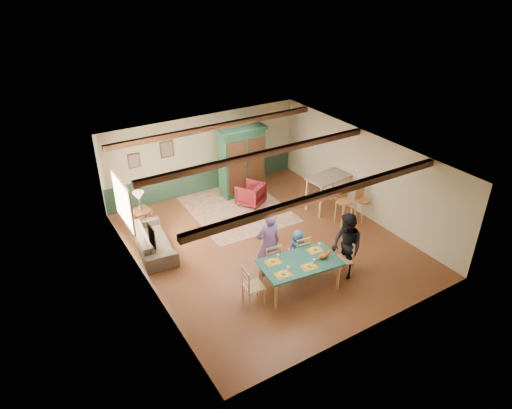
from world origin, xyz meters
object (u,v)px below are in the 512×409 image
end_table (142,220)px  counter_table (327,192)px  armchair (251,194)px  sofa (153,240)px  dining_table (299,275)px  dining_chair_far_left (270,259)px  armoire (242,161)px  dining_chair_far_right (299,251)px  table_lamp (139,201)px  bar_stool_left (344,206)px  dining_chair_end_left (254,285)px  cat (323,255)px  bar_stool_right (363,205)px  dining_chair_end_right (342,259)px  person_child (297,249)px  person_woman (347,246)px  person_man (268,244)px

end_table → counter_table: counter_table is taller
armchair → sofa: armchair is taller
dining_table → dining_chair_far_left: dining_chair_far_left is taller
dining_table → armchair: size_ratio=2.40×
armoire → armchair: size_ratio=2.93×
dining_chair_far_right → table_lamp: (-2.88, 3.98, 0.44)m
counter_table → bar_stool_left: bar_stool_left is taller
table_lamp → counter_table: 5.85m
dining_chair_end_left → cat: (1.79, -0.31, 0.39)m
bar_stool_right → armchair: bearing=127.5°
dining_chair_far_left → dining_chair_end_left: size_ratio=1.00×
armoire → bar_stool_left: armoire is taller
dining_chair_end_right → armchair: (0.00, 4.52, -0.14)m
armoire → armchair: 1.18m
dining_chair_end_left → armoire: armoire is taller
cat → counter_table: counter_table is taller
armchair → dining_table: bearing=44.6°
dining_chair_end_right → armchair: bearing=-173.6°
person_child → bar_stool_left: 2.63m
person_woman → person_man: bearing=-115.9°
dining_chair_far_left → table_lamp: (-2.03, 3.89, 0.44)m
dining_chair_far_left → bar_stool_right: (3.97, 0.87, 0.04)m
dining_table → counter_table: (3.16, 2.85, 0.17)m
dining_chair_end_right → cat: size_ratio=2.64×
end_table → bar_stool_left: size_ratio=0.52×
dining_table → dining_chair_end_right: (1.22, -0.14, 0.11)m
dining_chair_end_left → bar_stool_left: 4.50m
dining_chair_far_right → person_woman: size_ratio=0.58×
person_child → cat: bearing=99.5°
dining_chair_end_left → end_table: 4.71m
dining_chair_far_left → dining_chair_end_left: same height
dining_chair_end_left → armchair: bearing=-23.5°
sofa → counter_table: counter_table is taller
counter_table → table_lamp: bearing=161.5°
dining_chair_end_left → sofa: size_ratio=0.46×
dining_chair_far_left → armchair: dining_chair_far_left is taller
table_lamp → bar_stool_left: bearing=-28.6°
person_man → cat: bearing=136.5°
dining_chair_end_right → armoire: armoire is taller
dining_chair_end_left → bar_stool_right: 5.09m
bar_stool_right → bar_stool_left: bearing=166.0°
dining_table → cat: 0.78m
dining_chair_far_right → bar_stool_left: bar_stool_left is taller
bar_stool_left → bar_stool_right: 0.69m
armchair → bar_stool_right: bar_stool_right is taller
person_man → table_lamp: bearing=-55.3°
end_table → armchair: bearing=-5.1°
cat → end_table: size_ratio=0.59×
dining_chair_end_right → cat: (-0.65, -0.03, 0.39)m
end_table → counter_table: 5.84m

